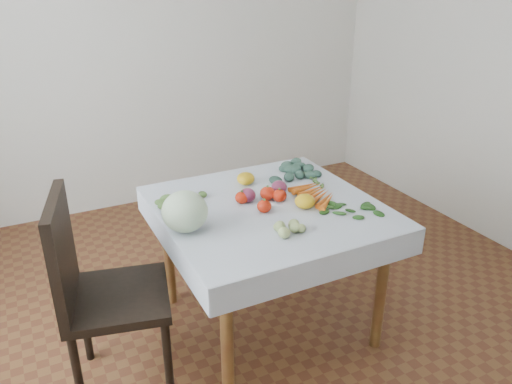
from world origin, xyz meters
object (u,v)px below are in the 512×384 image
chair (94,284)px  cabbage (185,211)px  heirloom_back (246,179)px  carrot_bunch (316,193)px  table (268,223)px

chair → cabbage: size_ratio=4.66×
cabbage → heirloom_back: 0.63m
chair → heirloom_back: 1.04m
heirloom_back → carrot_bunch: (0.28, -0.32, -0.02)m
chair → heirloom_back: size_ratio=9.88×
table → heirloom_back: (0.02, 0.31, 0.14)m
cabbage → heirloom_back: cabbage is taller
table → cabbage: cabbage is taller
chair → heirloom_back: (0.95, 0.38, 0.21)m
heirloom_back → chair: bearing=-158.1°
heirloom_back → cabbage: bearing=-142.8°
table → heirloom_back: heirloom_back is taller
table → carrot_bunch: bearing=-1.5°
cabbage → carrot_bunch: cabbage is taller
table → chair: size_ratio=0.98×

